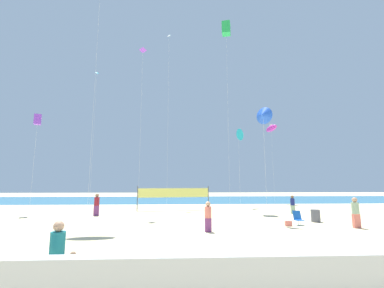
{
  "coord_description": "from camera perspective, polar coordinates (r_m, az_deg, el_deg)",
  "views": [
    {
      "loc": [
        -0.33,
        -15.56,
        2.68
      ],
      "look_at": [
        0.94,
        8.59,
        6.35
      ],
      "focal_mm": 24.22,
      "sensor_mm": 36.0,
      "label": 1
    }
  ],
  "objects": [
    {
      "name": "ground_plane",
      "position": [
        15.79,
        -1.86,
        -18.39
      ],
      "size": [
        120.0,
        120.0,
        0.0
      ],
      "primitive_type": "plane",
      "color": "beige"
    },
    {
      "name": "ocean_band",
      "position": [
        44.02,
        -2.62,
        -12.1
      ],
      "size": [
        120.0,
        20.0,
        0.01
      ],
      "primitive_type": "cube",
      "color": "teal",
      "rests_on": "ground"
    },
    {
      "name": "boardwalk_ledge",
      "position": [
        6.59,
        0.02,
        -27.72
      ],
      "size": [
        28.0,
        0.44,
        1.05
      ],
      "primitive_type": "cube",
      "color": "beige",
      "rests_on": "ground"
    },
    {
      "name": "mother_figure",
      "position": [
        8.26,
        -27.61,
        -20.17
      ],
      "size": [
        0.38,
        0.38,
        1.67
      ],
      "rotation": [
        0.0,
        0.0,
        -0.03
      ],
      "color": "white",
      "rests_on": "ground"
    },
    {
      "name": "toddler_figure",
      "position": [
        8.26,
        -24.89,
        -23.43
      ],
      "size": [
        0.2,
        0.2,
        0.87
      ],
      "rotation": [
        0.0,
        0.0,
        -0.25
      ],
      "color": "#2D2D33",
      "rests_on": "ground"
    },
    {
      "name": "beachgoer_maroon_shirt",
      "position": [
        23.64,
        -20.25,
        -12.24
      ],
      "size": [
        0.42,
        0.42,
        1.83
      ],
      "rotation": [
        0.0,
        0.0,
        3.39
      ],
      "color": "#7A3872",
      "rests_on": "ground"
    },
    {
      "name": "beachgoer_coral_shirt",
      "position": [
        15.08,
        3.56,
        -15.44
      ],
      "size": [
        0.38,
        0.38,
        1.66
      ],
      "rotation": [
        0.0,
        0.0,
        3.26
      ],
      "color": "#7A3872",
      "rests_on": "ground"
    },
    {
      "name": "beachgoer_sage_shirt",
      "position": [
        19.12,
        32.34,
        -12.44
      ],
      "size": [
        0.42,
        0.42,
        1.83
      ],
      "rotation": [
        0.0,
        0.0,
        2.3
      ],
      "color": "#EA7260",
      "rests_on": "ground"
    },
    {
      "name": "beachgoer_navy_shirt",
      "position": [
        25.3,
        21.27,
        -12.18
      ],
      "size": [
        0.37,
        0.37,
        1.61
      ],
      "rotation": [
        0.0,
        0.0,
        3.66
      ],
      "color": "#99B28C",
      "rests_on": "ground"
    },
    {
      "name": "folding_beach_chair",
      "position": [
        18.84,
        22.3,
        -14.75
      ],
      "size": [
        0.52,
        0.65,
        0.89
      ],
      "rotation": [
        0.0,
        0.0,
        -0.35
      ],
      "color": "#1959B2",
      "rests_on": "ground"
    },
    {
      "name": "trash_barrel",
      "position": [
        20.72,
        25.56,
        -14.07
      ],
      "size": [
        0.61,
        0.61,
        0.84
      ],
      "primitive_type": "cylinder",
      "color": "#595960",
      "rests_on": "ground"
    },
    {
      "name": "volleyball_net",
      "position": [
        26.53,
        -4.0,
        -10.88
      ],
      "size": [
        7.16,
        1.22,
        2.4
      ],
      "color": "#4C4C51",
      "rests_on": "ground"
    },
    {
      "name": "beach_handbag",
      "position": [
        18.18,
        20.46,
        -16.07
      ],
      "size": [
        0.4,
        0.2,
        0.32
      ],
      "primitive_type": "cube",
      "color": "#EA7260",
      "rests_on": "ground"
    },
    {
      "name": "kite_cyan_delta",
      "position": [
        31.26,
        10.2,
        2.0
      ],
      "size": [
        1.35,
        1.23,
        9.08
      ],
      "color": "silver",
      "rests_on": "ground"
    },
    {
      "name": "kite_white_diamond",
      "position": [
        35.3,
        -5.13,
        21.16
      ],
      "size": [
        0.63,
        0.64,
        21.5
      ],
      "color": "silver",
      "rests_on": "ground"
    },
    {
      "name": "kite_cyan_diamond",
      "position": [
        37.66,
        -20.24,
        13.17
      ],
      "size": [
        0.59,
        0.59,
        17.46
      ],
      "color": "silver",
      "rests_on": "ground"
    },
    {
      "name": "kite_violet_diamond",
      "position": [
        25.91,
        -10.79,
        18.89
      ],
      "size": [
        0.6,
        0.62,
        15.16
      ],
      "color": "silver",
      "rests_on": "ground"
    },
    {
      "name": "kite_blue_delta",
      "position": [
        19.44,
        15.37,
        6.12
      ],
      "size": [
        1.17,
        1.19,
        8.16
      ],
      "color": "silver",
      "rests_on": "ground"
    },
    {
      "name": "kite_green_box",
      "position": [
        33.06,
        7.53,
        23.87
      ],
      "size": [
        1.15,
        1.15,
        21.17
      ],
      "color": "silver",
      "rests_on": "ground"
    },
    {
      "name": "kite_magenta_inflatable",
      "position": [
        37.95,
        17.08,
        3.3
      ],
      "size": [
        1.36,
        2.5,
        10.91
      ],
      "color": "silver",
      "rests_on": "ground"
    },
    {
      "name": "kite_violet_box",
      "position": [
        27.95,
        -30.86,
        4.63
      ],
      "size": [
        0.78,
        0.78,
        8.98
      ],
      "color": "silver",
      "rests_on": "ground"
    }
  ]
}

